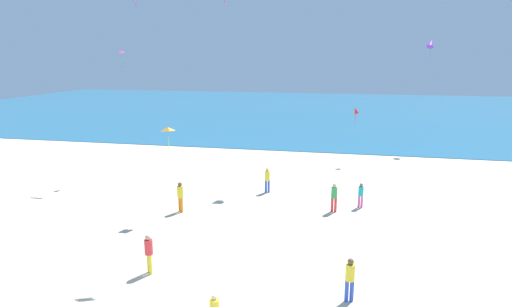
{
  "coord_description": "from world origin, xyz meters",
  "views": [
    {
      "loc": [
        4.02,
        -11.46,
        8.01
      ],
      "look_at": [
        0.0,
        7.46,
        3.63
      ],
      "focal_mm": 30.21,
      "sensor_mm": 36.0,
      "label": 1
    }
  ],
  "objects_px": {
    "person_0": "(267,178)",
    "kite_magenta": "(122,53)",
    "person_4": "(361,193)",
    "person_1": "(214,307)",
    "person_2": "(334,195)",
    "person_5": "(350,277)",
    "person_6": "(149,251)",
    "kite_orange": "(168,129)",
    "kite_red": "(356,111)",
    "kite_purple": "(431,43)",
    "person_3": "(180,195)"
  },
  "relations": [
    {
      "from": "person_4",
      "to": "person_0",
      "type": "bearing_deg",
      "value": -96.75
    },
    {
      "from": "person_1",
      "to": "person_0",
      "type": "bearing_deg",
      "value": -155.86
    },
    {
      "from": "person_3",
      "to": "kite_magenta",
      "type": "distance_m",
      "value": 11.59
    },
    {
      "from": "person_1",
      "to": "person_6",
      "type": "relative_size",
      "value": 0.44
    },
    {
      "from": "person_5",
      "to": "kite_purple",
      "type": "height_order",
      "value": "kite_purple"
    },
    {
      "from": "person_6",
      "to": "kite_purple",
      "type": "height_order",
      "value": "kite_purple"
    },
    {
      "from": "person_2",
      "to": "person_3",
      "type": "xyz_separation_m",
      "value": [
        -7.87,
        -1.69,
        0.04
      ]
    },
    {
      "from": "person_0",
      "to": "kite_magenta",
      "type": "bearing_deg",
      "value": -105.56
    },
    {
      "from": "person_1",
      "to": "kite_orange",
      "type": "bearing_deg",
      "value": -127.71
    },
    {
      "from": "person_4",
      "to": "person_1",
      "type": "bearing_deg",
      "value": -13.93
    },
    {
      "from": "person_0",
      "to": "person_2",
      "type": "height_order",
      "value": "person_2"
    },
    {
      "from": "person_5",
      "to": "kite_orange",
      "type": "xyz_separation_m",
      "value": [
        -8.97,
        6.31,
        3.59
      ]
    },
    {
      "from": "person_6",
      "to": "person_1",
      "type": "bearing_deg",
      "value": -75.32
    },
    {
      "from": "person_0",
      "to": "person_5",
      "type": "relative_size",
      "value": 0.99
    },
    {
      "from": "person_2",
      "to": "person_5",
      "type": "distance_m",
      "value": 8.56
    },
    {
      "from": "kite_purple",
      "to": "kite_magenta",
      "type": "bearing_deg",
      "value": -147.62
    },
    {
      "from": "person_0",
      "to": "person_6",
      "type": "height_order",
      "value": "person_6"
    },
    {
      "from": "person_4",
      "to": "kite_magenta",
      "type": "height_order",
      "value": "kite_magenta"
    },
    {
      "from": "person_6",
      "to": "kite_red",
      "type": "bearing_deg",
      "value": 25.68
    },
    {
      "from": "person_5",
      "to": "kite_orange",
      "type": "distance_m",
      "value": 11.54
    },
    {
      "from": "kite_magenta",
      "to": "person_2",
      "type": "bearing_deg",
      "value": -18.25
    },
    {
      "from": "person_3",
      "to": "person_4",
      "type": "xyz_separation_m",
      "value": [
        9.26,
        2.65,
        -0.14
      ]
    },
    {
      "from": "person_4",
      "to": "kite_orange",
      "type": "distance_m",
      "value": 10.72
    },
    {
      "from": "person_3",
      "to": "person_5",
      "type": "bearing_deg",
      "value": -94.63
    },
    {
      "from": "person_0",
      "to": "person_3",
      "type": "bearing_deg",
      "value": -45.95
    },
    {
      "from": "person_0",
      "to": "person_2",
      "type": "relative_size",
      "value": 0.98
    },
    {
      "from": "person_4",
      "to": "person_5",
      "type": "bearing_deg",
      "value": 5.85
    },
    {
      "from": "person_0",
      "to": "kite_purple",
      "type": "height_order",
      "value": "kite_purple"
    },
    {
      "from": "person_2",
      "to": "kite_red",
      "type": "xyz_separation_m",
      "value": [
        1.1,
        11.1,
        3.14
      ]
    },
    {
      "from": "person_3",
      "to": "kite_red",
      "type": "height_order",
      "value": "kite_red"
    },
    {
      "from": "person_2",
      "to": "person_5",
      "type": "relative_size",
      "value": 1.01
    },
    {
      "from": "kite_magenta",
      "to": "kite_purple",
      "type": "relative_size",
      "value": 0.83
    },
    {
      "from": "person_2",
      "to": "kite_magenta",
      "type": "bearing_deg",
      "value": -108.98
    },
    {
      "from": "kite_magenta",
      "to": "person_5",
      "type": "bearing_deg",
      "value": -41.33
    },
    {
      "from": "person_2",
      "to": "person_6",
      "type": "bearing_deg",
      "value": -39.66
    },
    {
      "from": "kite_red",
      "to": "kite_magenta",
      "type": "relative_size",
      "value": 0.91
    },
    {
      "from": "person_6",
      "to": "kite_orange",
      "type": "distance_m",
      "value": 7.1
    },
    {
      "from": "person_0",
      "to": "kite_orange",
      "type": "xyz_separation_m",
      "value": [
        -4.14,
        -4.74,
        3.6
      ]
    },
    {
      "from": "kite_purple",
      "to": "person_2",
      "type": "bearing_deg",
      "value": -111.49
    },
    {
      "from": "kite_magenta",
      "to": "kite_orange",
      "type": "height_order",
      "value": "kite_magenta"
    },
    {
      "from": "person_3",
      "to": "person_5",
      "type": "relative_size",
      "value": 1.05
    },
    {
      "from": "person_5",
      "to": "person_2",
      "type": "bearing_deg",
      "value": 171.0
    },
    {
      "from": "person_4",
      "to": "kite_purple",
      "type": "bearing_deg",
      "value": 170.8
    },
    {
      "from": "person_1",
      "to": "kite_red",
      "type": "height_order",
      "value": "kite_red"
    },
    {
      "from": "kite_orange",
      "to": "person_4",
      "type": "bearing_deg",
      "value": 18.36
    },
    {
      "from": "kite_magenta",
      "to": "person_1",
      "type": "bearing_deg",
      "value": -53.92
    },
    {
      "from": "person_6",
      "to": "kite_red",
      "type": "xyz_separation_m",
      "value": [
        7.66,
        19.22,
        3.15
      ]
    },
    {
      "from": "person_6",
      "to": "kite_purple",
      "type": "distance_m",
      "value": 30.85
    },
    {
      "from": "person_6",
      "to": "kite_magenta",
      "type": "bearing_deg",
      "value": 78.25
    },
    {
      "from": "kite_orange",
      "to": "person_2",
      "type": "bearing_deg",
      "value": 15.14
    }
  ]
}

